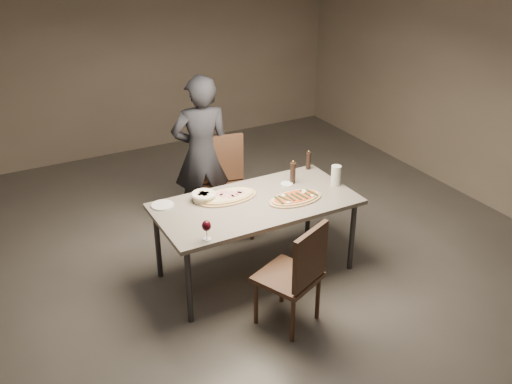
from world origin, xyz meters
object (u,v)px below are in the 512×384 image
ham_pizza (228,197)px  bread_basket (204,196)px  pepper_mill_left (293,172)px  carafe (336,175)px  chair_near (297,271)px  zucchini_pizza (295,198)px  diner (202,154)px  dining_table (256,208)px  chair_far (225,180)px

ham_pizza → bread_basket: size_ratio=2.58×
bread_basket → pepper_mill_left: (0.89, -0.07, 0.06)m
ham_pizza → carafe: bearing=-37.1°
carafe → chair_near: chair_near is taller
zucchini_pizza → diner: diner is taller
zucchini_pizza → chair_near: 0.84m
dining_table → pepper_mill_left: size_ratio=7.83×
chair_far → bread_basket: bearing=61.3°
carafe → chair_far: 1.20m
dining_table → chair_far: size_ratio=1.77×
dining_table → chair_far: chair_far is taller
chair_near → chair_far: size_ratio=0.93×
ham_pizza → carafe: carafe is taller
zucchini_pizza → diner: bearing=89.0°
carafe → chair_far: bearing=128.0°
zucchini_pizza → ham_pizza: (-0.52, 0.32, -0.00)m
zucchini_pizza → dining_table: bearing=139.6°
pepper_mill_left → chair_far: 0.84m
zucchini_pizza → ham_pizza: bearing=129.4°
chair_far → pepper_mill_left: bearing=129.5°
bread_basket → zucchini_pizza: bearing=-27.1°
bread_basket → pepper_mill_left: pepper_mill_left is taller
zucchini_pizza → pepper_mill_left: size_ratio=2.26×
zucchini_pizza → chair_near: (-0.41, -0.69, -0.24)m
chair_near → ham_pizza: bearing=72.8°
ham_pizza → dining_table: bearing=-69.1°
pepper_mill_left → diner: (-0.55, 0.88, -0.03)m
carafe → zucchini_pizza: bearing=-170.6°
diner → zucchini_pizza: bearing=120.7°
bread_basket → carafe: (1.23, -0.29, 0.05)m
chair_far → zucchini_pizza: bearing=112.9°
zucchini_pizza → pepper_mill_left: bearing=43.3°
ham_pizza → bread_basket: bread_basket is taller
zucchini_pizza → carafe: carafe is taller
pepper_mill_left → chair_near: 1.20m
ham_pizza → diner: size_ratio=0.34×
zucchini_pizza → pepper_mill_left: pepper_mill_left is taller
chair_far → diner: diner is taller
ham_pizza → pepper_mill_left: bearing=-24.8°
dining_table → carafe: size_ratio=9.32×
bread_basket → chair_near: 1.15m
zucchini_pizza → diner: (-0.39, 1.19, 0.06)m
ham_pizza → chair_near: (0.11, -1.01, -0.24)m
carafe → chair_far: (-0.72, 0.92, -0.28)m
zucchini_pizza → bread_basket: (-0.73, 0.38, 0.03)m
ham_pizza → bread_basket: (-0.21, 0.06, 0.03)m
zucchini_pizza → ham_pizza: 0.61m
carafe → chair_near: size_ratio=0.20×
ham_pizza → chair_near: bearing=-107.7°
bread_basket → chair_far: bearing=50.8°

